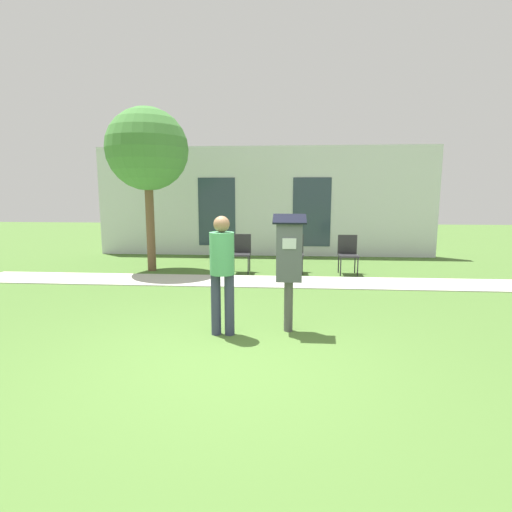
{
  "coord_description": "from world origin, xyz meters",
  "views": [
    {
      "loc": [
        0.67,
        -4.19,
        1.88
      ],
      "look_at": [
        0.27,
        0.97,
        1.05
      ],
      "focal_mm": 28.0,
      "sensor_mm": 36.0,
      "label": 1
    }
  ],
  "objects_px": {
    "person_standing": "(222,266)",
    "outdoor_chair_middle": "(294,250)",
    "outdoor_chair_left": "(241,250)",
    "parking_meter": "(289,258)",
    "outdoor_chair_right": "(348,251)"
  },
  "relations": [
    {
      "from": "person_standing",
      "to": "outdoor_chair_right",
      "type": "distance_m",
      "value": 4.79
    },
    {
      "from": "person_standing",
      "to": "outdoor_chair_left",
      "type": "height_order",
      "value": "person_standing"
    },
    {
      "from": "outdoor_chair_left",
      "to": "outdoor_chair_middle",
      "type": "xyz_separation_m",
      "value": [
        1.24,
        0.08,
        0.0
      ]
    },
    {
      "from": "person_standing",
      "to": "outdoor_chair_left",
      "type": "distance_m",
      "value": 4.23
    },
    {
      "from": "parking_meter",
      "to": "outdoor_chair_left",
      "type": "distance_m",
      "value": 4.17
    },
    {
      "from": "parking_meter",
      "to": "person_standing",
      "type": "distance_m",
      "value": 0.9
    },
    {
      "from": "outdoor_chair_middle",
      "to": "parking_meter",
      "type": "bearing_deg",
      "value": -74.72
    },
    {
      "from": "person_standing",
      "to": "outdoor_chair_left",
      "type": "bearing_deg",
      "value": 108.03
    },
    {
      "from": "parking_meter",
      "to": "outdoor_chair_middle",
      "type": "bearing_deg",
      "value": 87.98
    },
    {
      "from": "person_standing",
      "to": "outdoor_chair_middle",
      "type": "bearing_deg",
      "value": 91.62
    },
    {
      "from": "person_standing",
      "to": "outdoor_chair_left",
      "type": "relative_size",
      "value": 1.76
    },
    {
      "from": "person_standing",
      "to": "outdoor_chair_middle",
      "type": "distance_m",
      "value": 4.42
    },
    {
      "from": "outdoor_chair_left",
      "to": "outdoor_chair_right",
      "type": "xyz_separation_m",
      "value": [
        2.48,
        0.01,
        0.0
      ]
    },
    {
      "from": "outdoor_chair_middle",
      "to": "person_standing",
      "type": "bearing_deg",
      "value": -86.0
    },
    {
      "from": "parking_meter",
      "to": "outdoor_chair_right",
      "type": "xyz_separation_m",
      "value": [
        1.38,
        4.0,
        -0.49
      ]
    }
  ]
}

